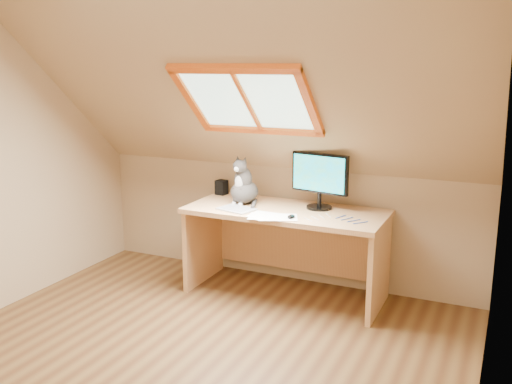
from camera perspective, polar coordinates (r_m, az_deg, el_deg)
The scene contains 10 objects.
ground at distance 3.81m, azimuth -7.82°, elevation -17.06°, with size 3.50×3.50×0.00m, color brown.
room_shell at distance 3.26m, azimuth -9.46°, elevation 4.53°, with size 3.52×3.52×2.41m.
desk at distance 4.73m, azimuth 3.29°, elevation -4.17°, with size 1.61×0.70×0.73m.
monitor at distance 4.59m, azimuth 6.38°, elevation 1.49°, with size 0.49×0.21×0.45m.
cat at distance 4.75m, azimuth -1.25°, elevation 0.57°, with size 0.26×0.30×0.41m.
desk_speaker at distance 5.10m, azimuth -3.46°, elevation 0.47°, with size 0.09×0.09×0.13m, color black.
graphics_tablet at distance 4.58m, azimuth -1.96°, elevation -1.72°, with size 0.28×0.20×0.01m, color #B2B2B7.
mouse at distance 4.33m, azimuth 3.54°, elevation -2.48°, with size 0.05×0.09×0.03m, color black.
papers at distance 4.38m, azimuth 1.38°, elevation -2.44°, with size 0.35×0.30×0.01m.
cables at distance 4.35m, azimuth 8.16°, elevation -2.67°, with size 0.51×0.26×0.01m.
Camera 1 is at (1.81, -2.76, 1.90)m, focal length 40.00 mm.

